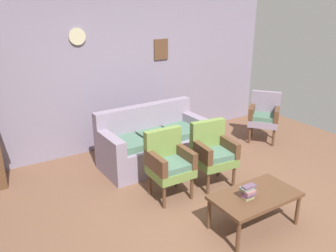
# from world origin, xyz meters

# --- Properties ---
(ground_plane) EXTENTS (7.68, 7.68, 0.00)m
(ground_plane) POSITION_xyz_m (0.00, 0.00, 0.00)
(ground_plane) COLOR brown
(wall_back_with_decor) EXTENTS (6.40, 0.09, 2.70)m
(wall_back_with_decor) POSITION_xyz_m (0.00, 2.63, 1.35)
(wall_back_with_decor) COLOR gray
(wall_back_with_decor) RESTS_ON ground
(floral_couch) EXTENTS (1.75, 0.86, 0.90)m
(floral_couch) POSITION_xyz_m (0.20, 1.65, 0.33)
(floral_couch) COLOR gray
(floral_couch) RESTS_ON ground
(armchair_by_doorway) EXTENTS (0.53, 0.50, 0.90)m
(armchair_by_doorway) POSITION_xyz_m (-0.13, 0.67, 0.50)
(armchair_by_doorway) COLOR olive
(armchair_by_doorway) RESTS_ON ground
(armchair_row_middle) EXTENTS (0.57, 0.54, 0.90)m
(armchair_row_middle) POSITION_xyz_m (0.56, 0.62, 0.50)
(armchair_row_middle) COLOR olive
(armchair_row_middle) RESTS_ON ground
(wingback_chair_by_fireplace) EXTENTS (0.71, 0.71, 0.90)m
(wingback_chair_by_fireplace) POSITION_xyz_m (2.38, 1.39, 0.50)
(wingback_chair_by_fireplace) COLOR gray
(wingback_chair_by_fireplace) RESTS_ON ground
(coffee_table) EXTENTS (1.00, 0.56, 0.42)m
(coffee_table) POSITION_xyz_m (0.33, -0.42, 0.38)
(coffee_table) COLOR brown
(coffee_table) RESTS_ON ground
(book_stack_on_table) EXTENTS (0.17, 0.13, 0.16)m
(book_stack_on_table) POSITION_xyz_m (0.20, -0.43, 0.50)
(book_stack_on_table) COLOR #8F8E60
(book_stack_on_table) RESTS_ON coffee_table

